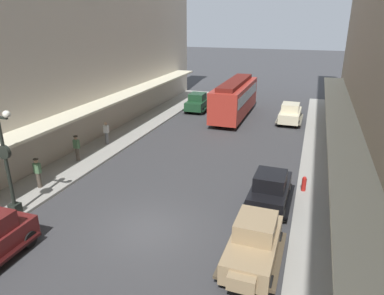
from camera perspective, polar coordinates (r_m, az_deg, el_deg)
name	(u,v)px	position (r m, az deg, el deg)	size (l,w,h in m)	color
ground_plane	(148,230)	(16.13, -7.19, -13.09)	(200.00, 200.00, 0.00)	#38383A
sidewalk_left	(14,201)	(20.21, -26.87, -7.76)	(3.00, 60.00, 0.15)	#99968E
sidewalk_right	(327,265)	(14.88, 21.12, -17.34)	(3.00, 60.00, 0.15)	#99968E
parked_car_0	(254,242)	(13.83, 10.02, -14.84)	(2.19, 4.28, 1.84)	#997F5B
parked_car_1	(198,102)	(35.49, 0.97, 7.44)	(2.26, 4.30, 1.84)	#193D23
parked_car_2	(270,188)	(17.82, 12.58, -6.51)	(2.21, 4.29, 1.84)	black
parked_car_3	(290,113)	(32.39, 15.66, 5.43)	(2.18, 4.28, 1.84)	beige
streetcar	(235,97)	(33.28, 6.93, 8.12)	(2.56, 9.61, 3.46)	#A52D23
lamp_post_with_clock	(5,158)	(17.73, -28.07, -1.46)	(1.42, 0.44, 5.16)	black
fire_hydrant	(304,184)	(19.68, 17.72, -5.59)	(0.24, 0.24, 0.82)	#B21E19
pedestrian_0	(38,173)	(20.67, -23.75, -3.77)	(0.36, 0.28, 1.67)	#4C4238
pedestrian_1	(77,148)	(23.66, -18.20, -0.07)	(0.36, 0.28, 1.67)	#4C4238
pedestrian_2	(106,133)	(26.29, -13.73, 2.33)	(0.36, 0.24, 1.64)	slate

